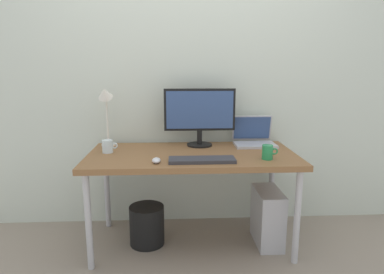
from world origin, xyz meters
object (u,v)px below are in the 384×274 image
at_px(monitor, 200,113).
at_px(keyboard, 202,160).
at_px(mouse, 156,160).
at_px(computer_tower, 268,217).
at_px(laptop, 254,138).
at_px(coffee_mug, 268,152).
at_px(glass_cup, 108,146).
at_px(desk_lamp, 106,103).
at_px(wastebasket, 147,225).
at_px(desk, 192,161).

bearing_deg(monitor, keyboard, -92.26).
height_order(mouse, computer_tower, mouse).
relative_size(keyboard, mouse, 4.89).
xyz_separation_m(keyboard, computer_tower, (0.52, 0.20, -0.51)).
bearing_deg(monitor, laptop, 2.15).
height_order(monitor, coffee_mug, monitor).
height_order(mouse, glass_cup, glass_cup).
relative_size(desk_lamp, glass_cup, 4.30).
height_order(coffee_mug, computer_tower, coffee_mug).
distance_m(monitor, desk_lamp, 0.73).
bearing_deg(laptop, computer_tower, -78.19).
distance_m(keyboard, wastebasket, 0.73).
bearing_deg(mouse, desk, 44.81).
relative_size(keyboard, computer_tower, 1.05).
xyz_separation_m(laptop, desk_lamp, (-1.16, -0.02, 0.29)).
bearing_deg(monitor, glass_cup, -164.61).
relative_size(keyboard, coffee_mug, 4.06).
bearing_deg(keyboard, monitor, 87.74).
xyz_separation_m(laptop, mouse, (-0.76, -0.50, -0.04)).
bearing_deg(laptop, desk, -153.55).
height_order(monitor, glass_cup, monitor).
bearing_deg(laptop, monitor, -177.85).
relative_size(desk, glass_cup, 13.32).
height_order(desk, keyboard, keyboard).
bearing_deg(coffee_mug, desk, 159.07).
bearing_deg(coffee_mug, monitor, 135.06).
bearing_deg(wastebasket, computer_tower, -1.78).
relative_size(monitor, mouse, 6.18).
bearing_deg(coffee_mug, mouse, -176.03).
bearing_deg(monitor, desk, -106.92).
distance_m(monitor, wastebasket, 0.95).
height_order(desk, coffee_mug, coffee_mug).
distance_m(glass_cup, wastebasket, 0.66).
relative_size(desk, coffee_mug, 13.87).
relative_size(mouse, computer_tower, 0.21).
bearing_deg(laptop, wastebasket, -163.12).
height_order(desk_lamp, mouse, desk_lamp).
bearing_deg(glass_cup, mouse, -38.62).
bearing_deg(glass_cup, desk, -4.56).
bearing_deg(desk_lamp, laptop, 0.77).
distance_m(monitor, computer_tower, 0.94).
bearing_deg(mouse, computer_tower, 14.53).
bearing_deg(desk_lamp, wastebasket, -38.12).
xyz_separation_m(mouse, glass_cup, (-0.37, 0.29, 0.03)).
height_order(computer_tower, wastebasket, computer_tower).
distance_m(keyboard, coffee_mug, 0.45).
xyz_separation_m(desk, computer_tower, (0.57, -0.03, -0.44)).
relative_size(keyboard, glass_cup, 3.90).
xyz_separation_m(keyboard, wastebasket, (-0.39, 0.23, -0.57)).
bearing_deg(keyboard, laptop, 46.65).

